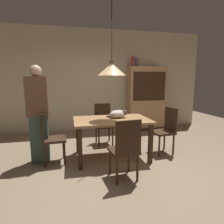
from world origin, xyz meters
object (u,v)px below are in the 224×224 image
Objects in this scene: cat_sleeping at (118,114)px; pendant_lamp at (112,69)px; chair_left_side at (49,135)px; chair_right_side at (166,128)px; person_standing at (38,115)px; book_brown_thick at (137,63)px; chair_near_front at (125,147)px; book_red_tall at (133,62)px; chair_far_back at (103,122)px; hutch_bookcase at (146,100)px; book_blue_wide at (135,62)px; dining_table at (112,124)px.

cat_sleeping is 0.85m from pendant_lamp.
pendant_lamp is at bearing 0.32° from chair_left_side.
person_standing reaches higher than chair_right_side.
book_brown_thick is (1.18, 1.89, 0.30)m from pendant_lamp.
chair_left_side is at bearing 142.50° from chair_near_front.
chair_left_side is 3.88× the size of book_brown_thick.
chair_near_front is (1.14, -0.87, 0.00)m from chair_left_side.
chair_near_front is 3.32× the size of book_red_tall.
chair_far_back is 1.83m from hutch_bookcase.
chair_far_back is 0.50× the size of hutch_bookcase.
chair_right_side is 3.88× the size of book_brown_thick.
chair_far_back is 2.09m from book_blue_wide.
book_brown_thick is (1.17, 2.77, 1.45)m from chair_near_front.
person_standing is (-1.45, -0.01, 0.05)m from cat_sleeping.
pendant_lamp is 2.21m from book_blue_wide.
chair_far_back is 1.43m from chair_right_side.
cat_sleeping is at bearing 0.47° from person_standing.
person_standing reaches higher than chair_near_front.
book_blue_wide is 0.08m from book_brown_thick.
chair_near_front is 3.15m from hutch_bookcase.
chair_near_front is at bearing -89.48° from pendant_lamp.
book_blue_wide is (1.10, 1.89, 1.32)m from dining_table.
hutch_bookcase is 7.71× the size of book_blue_wide.
chair_far_back and chair_right_side have the same top height.
chair_left_side is 3.27m from book_blue_wide.
chair_left_side is (-1.12, -0.88, 0.00)m from chair_far_back.
chair_right_side is at bearing 38.30° from chair_near_front.
hutch_bookcase is at bearing 62.16° from chair_near_front.
person_standing is at bearing 143.75° from chair_near_front.
chair_near_front reaches higher than dining_table.
book_blue_wide is at bearing 62.10° from cat_sleeping.
chair_far_back is 1.00× the size of chair_left_side.
cat_sleeping is (0.15, 0.09, 0.18)m from dining_table.
chair_far_back reaches higher than cat_sleeping.
dining_table is 1.51× the size of chair_right_side.
book_red_tall reaches higher than chair_near_front.
pendant_lamp reaches higher than hutch_bookcase.
chair_right_side reaches higher than cat_sleeping.
chair_near_front and chair_right_side have the same top height.
chair_near_front is (0.01, -1.76, 0.00)m from chair_far_back.
dining_table is 0.25m from cat_sleeping.
hutch_bookcase is (1.47, 1.89, -0.77)m from pendant_lamp.
chair_right_side reaches higher than dining_table.
hutch_bookcase reaches higher than cat_sleeping.
pendant_lamp is 2.18m from book_red_tall.
chair_right_side is at bearing -5.15° from cat_sleeping.
chair_right_side is (1.13, -0.87, 0.00)m from chair_far_back.
book_blue_wide is at bearing 180.00° from book_brown_thick.
book_red_tall is 0.14m from book_brown_thick.
chair_right_side is 2.38m from book_brown_thick.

